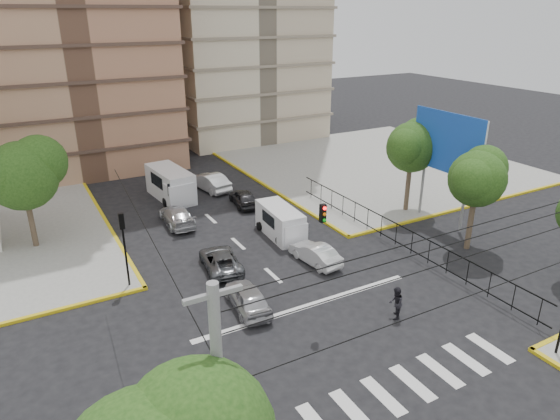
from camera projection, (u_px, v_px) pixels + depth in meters
ground at (319, 317)px, 25.66m from camera, size 160.00×160.00×0.00m
sidewalk_ne at (376, 164)px, 50.88m from camera, size 26.00×26.00×0.15m
crosswalk_stripes at (398, 389)px, 20.79m from camera, size 12.00×2.40×0.01m
stop_line at (307, 306)px, 26.63m from camera, size 13.00×0.40×0.01m
park_fence at (395, 246)px, 33.37m from camera, size 0.10×22.50×1.66m
billboard at (448, 144)px, 34.81m from camera, size 0.36×6.20×8.10m
tree_park_a at (478, 176)px, 31.33m from camera, size 4.41×3.60×6.83m
tree_park_c at (413, 145)px, 37.34m from camera, size 4.65×3.80×7.25m
tree_tudor at (23, 172)px, 31.35m from camera, size 5.39×4.40×7.43m
traffic_light_nw at (124, 238)px, 27.32m from camera, size 0.28×0.22×4.40m
traffic_light_hanging at (349, 226)px, 21.81m from camera, size 18.00×9.12×0.92m
van_right_lane at (282, 223)px, 34.48m from camera, size 2.07×4.70×2.07m
van_left_lane at (171, 185)px, 41.26m from camera, size 2.75×5.83×2.54m
car_silver_front_left at (248, 297)px, 26.16m from camera, size 2.04×4.18×1.37m
car_white_front_right at (315, 254)px, 30.97m from camera, size 1.78×4.00×1.28m
car_grey_mid_left at (221, 260)px, 30.22m from camera, size 2.69×4.66×1.22m
car_silver_rear_left at (177, 216)px, 36.58m from camera, size 2.10×4.75×1.35m
car_darkgrey_mid_right at (243, 198)px, 40.16m from camera, size 2.11×4.10×1.33m
car_white_rear_right at (210, 182)px, 43.58m from camera, size 2.37×4.89×1.54m
pedestrian_crosswalk at (396, 303)px, 25.30m from camera, size 1.08×1.07×1.75m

